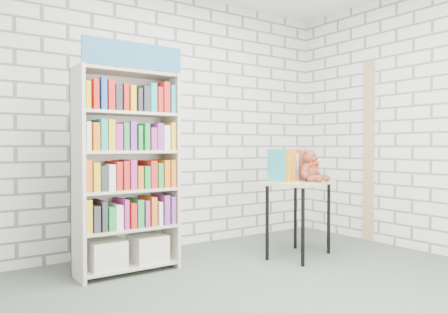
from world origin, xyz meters
TOP-DOWN VIEW (x-y plane):
  - ground at (0.00, 0.00)m, footprint 4.50×4.50m
  - room_shell at (0.00, 0.00)m, footprint 4.52×4.02m
  - bookshelf at (-0.61, 1.36)m, footprint 0.88×0.34m
  - display_table at (1.02, 0.88)m, footprint 0.83×0.69m
  - table_books at (0.98, 0.99)m, footprint 0.54×0.36m
  - teddy_bear at (1.09, 0.79)m, footprint 0.29×0.29m
  - door_trim at (2.23, 0.95)m, footprint 0.05×0.12m

SIDE VIEW (x-z plane):
  - ground at x=0.00m, z-range 0.00..0.00m
  - display_table at x=1.02m, z-range 0.27..1.04m
  - teddy_bear at x=1.09m, z-range 0.73..1.05m
  - bookshelf at x=-0.61m, z-range -0.09..1.90m
  - table_books at x=0.98m, z-range 0.76..1.06m
  - door_trim at x=2.23m, z-range 0.00..2.10m
  - room_shell at x=0.00m, z-range 0.38..3.19m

